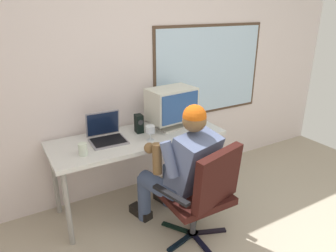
# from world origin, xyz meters

# --- Properties ---
(wall_rear) EXTENTS (5.27, 0.08, 2.85)m
(wall_rear) POSITION_xyz_m (0.03, 2.08, 1.42)
(wall_rear) COLOR silver
(wall_rear) RESTS_ON ground
(desk) EXTENTS (1.63, 0.63, 0.74)m
(desk) POSITION_xyz_m (-0.28, 1.70, 0.67)
(desk) COLOR gray
(desk) RESTS_ON ground
(office_chair) EXTENTS (0.68, 0.60, 0.89)m
(office_chair) POSITION_xyz_m (-0.06, 0.94, 0.50)
(office_chair) COLOR black
(office_chair) RESTS_ON ground
(person_seated) EXTENTS (0.63, 0.87, 1.19)m
(person_seated) POSITION_xyz_m (-0.12, 1.19, 0.62)
(person_seated) COLOR #3D4C6D
(person_seated) RESTS_ON ground
(crt_monitor) EXTENTS (0.48, 0.34, 0.40)m
(crt_monitor) POSITION_xyz_m (0.11, 1.75, 0.98)
(crt_monitor) COLOR beige
(crt_monitor) RESTS_ON desk
(laptop) EXTENTS (0.32, 0.31, 0.25)m
(laptop) POSITION_xyz_m (-0.57, 1.78, 0.81)
(laptop) COLOR gray
(laptop) RESTS_ON desk
(wine_glass) EXTENTS (0.09, 0.09, 0.14)m
(wine_glass) POSITION_xyz_m (-0.22, 1.56, 0.84)
(wine_glass) COLOR silver
(wine_glass) RESTS_ON desk
(desk_speaker) EXTENTS (0.07, 0.10, 0.18)m
(desk_speaker) POSITION_xyz_m (-0.23, 1.79, 0.83)
(desk_speaker) COLOR black
(desk_speaker) RESTS_ON desk
(coffee_mug) EXTENTS (0.07, 0.07, 0.10)m
(coffee_mug) POSITION_xyz_m (-0.84, 1.57, 0.79)
(coffee_mug) COLOR silver
(coffee_mug) RESTS_ON desk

